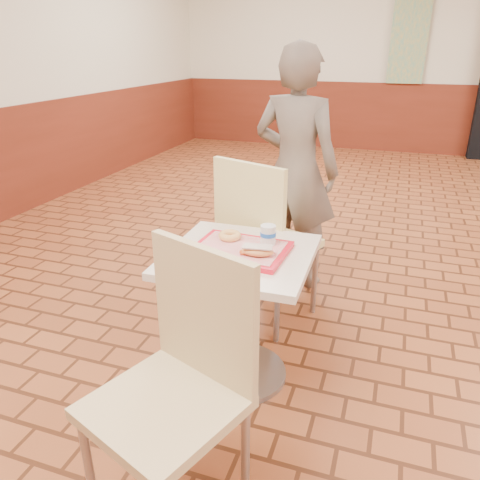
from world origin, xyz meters
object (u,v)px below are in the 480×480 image
(chair_main_back, at_px, (262,235))
(serving_tray, at_px, (240,250))
(long_john_donut, at_px, (257,251))
(ring_donut, at_px, (230,236))
(main_table, at_px, (240,295))
(paper_cup, at_px, (268,235))
(chair_main_front, at_px, (181,375))
(customer, at_px, (296,170))

(chair_main_back, distance_m, serving_tray, 0.53)
(long_john_donut, bearing_deg, ring_donut, 141.75)
(main_table, bearing_deg, paper_cup, 35.14)
(ring_donut, bearing_deg, chair_main_back, 86.08)
(long_john_donut, distance_m, paper_cup, 0.14)
(chair_main_front, xyz_separation_m, customer, (-0.03, 1.79, 0.25))
(customer, distance_m, long_john_donut, 1.17)
(main_table, distance_m, chair_main_back, 0.52)
(customer, xyz_separation_m, long_john_donut, (0.10, -1.16, -0.06))
(customer, xyz_separation_m, ring_donut, (-0.08, -1.03, -0.07))
(main_table, height_order, long_john_donut, long_john_donut)
(serving_tray, xyz_separation_m, ring_donut, (-0.08, 0.08, 0.03))
(serving_tray, bearing_deg, long_john_donut, -32.42)
(chair_main_back, bearing_deg, main_table, 115.81)
(chair_main_front, bearing_deg, ring_donut, 118.63)
(serving_tray, xyz_separation_m, paper_cup, (0.11, 0.08, 0.06))
(long_john_donut, bearing_deg, chair_main_front, -96.05)
(serving_tray, bearing_deg, customer, 89.93)
(main_table, height_order, paper_cup, paper_cup)
(main_table, relative_size, customer, 0.43)
(main_table, relative_size, chair_main_back, 0.68)
(chair_main_front, height_order, ring_donut, chair_main_front)
(paper_cup, bearing_deg, chair_main_front, -95.76)
(main_table, bearing_deg, long_john_donut, -32.42)
(main_table, height_order, chair_main_front, chair_main_front)
(serving_tray, bearing_deg, main_table, 26.57)
(customer, xyz_separation_m, paper_cup, (0.11, -1.03, -0.04))
(long_john_donut, bearing_deg, main_table, 147.58)
(chair_main_front, height_order, long_john_donut, chair_main_front)
(main_table, height_order, chair_main_back, chair_main_back)
(chair_main_front, distance_m, chair_main_back, 1.21)
(chair_main_front, xyz_separation_m, serving_tray, (-0.03, 0.69, 0.15))
(chair_main_back, bearing_deg, chair_main_front, 114.28)
(customer, bearing_deg, chair_main_back, 94.73)
(customer, relative_size, serving_tray, 3.77)
(customer, relative_size, long_john_donut, 10.16)
(main_table, xyz_separation_m, serving_tray, (-0.00, -0.00, 0.23))
(chair_main_front, xyz_separation_m, long_john_donut, (0.07, 0.63, 0.19))
(paper_cup, bearing_deg, ring_donut, -179.86)
(chair_main_back, relative_size, long_john_donut, 6.41)
(ring_donut, relative_size, long_john_donut, 0.69)
(chair_main_back, height_order, serving_tray, chair_main_back)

